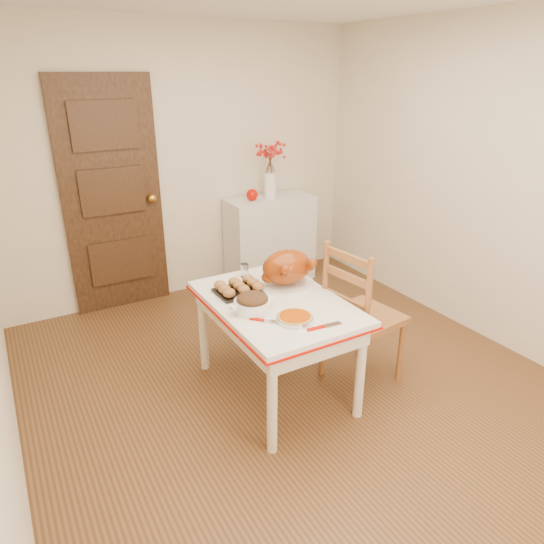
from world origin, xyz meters
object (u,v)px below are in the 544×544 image
turkey_platter (287,269)px  pumpkin_pie (295,317)px  sideboard (270,240)px  chair_oak (364,314)px  kitchen_table (276,347)px

turkey_platter → pumpkin_pie: size_ratio=1.84×
sideboard → chair_oak: chair_oak is taller
chair_oak → turkey_platter: size_ratio=2.53×
kitchen_table → pumpkin_pie: (-0.05, -0.30, 0.37)m
sideboard → turkey_platter: 1.78m
sideboard → turkey_platter: turkey_platter is taller
kitchen_table → pumpkin_pie: size_ratio=5.26×
chair_oak → pumpkin_pie: (-0.65, -0.13, 0.20)m
kitchen_table → pumpkin_pie: bearing=-98.6°
kitchen_table → turkey_platter: size_ratio=2.86×
turkey_platter → pumpkin_pie: 0.51m
turkey_platter → pumpkin_pie: turkey_platter is taller
kitchen_table → pumpkin_pie: 0.48m
sideboard → chair_oak: bearing=-100.0°
pumpkin_pie → turkey_platter: bearing=64.1°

